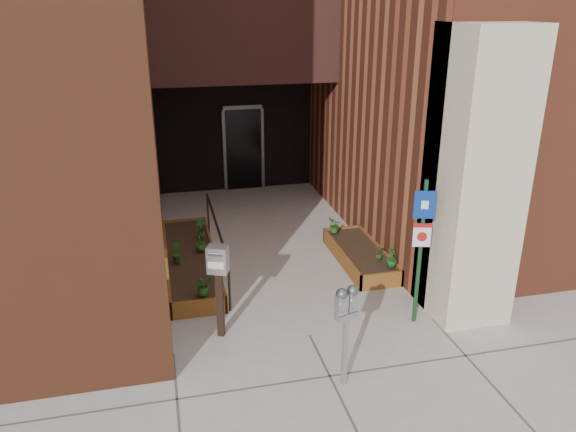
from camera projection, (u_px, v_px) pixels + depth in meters
ground at (310, 336)px, 8.35m from camera, size 80.00×80.00×0.00m
planter_left at (191, 262)px, 10.42m from camera, size 0.90×3.60×0.30m
planter_right at (360, 256)px, 10.65m from camera, size 0.80×2.20×0.30m
handrail at (216, 230)px, 10.27m from camera, size 0.04×3.34×0.90m
parking_meter at (347, 310)px, 6.92m from camera, size 0.33×0.20×1.42m
sign_post at (421, 238)px, 8.22m from camera, size 0.31×0.12×2.30m
payment_dropbox at (218, 272)px, 8.00m from camera, size 0.35×0.30×1.45m
shrub_left_a at (203, 285)px, 8.87m from camera, size 0.40×0.40×0.33m
shrub_left_b at (176, 253)px, 9.97m from camera, size 0.26×0.26×0.35m
shrub_left_c at (200, 242)px, 10.43m from camera, size 0.25×0.25×0.32m
shrub_left_d at (201, 228)px, 10.98m from camera, size 0.29×0.29×0.39m
shrub_right_a at (392, 258)px, 9.79m from camera, size 0.26×0.26×0.33m
shrub_right_b at (379, 253)px, 10.04m from camera, size 0.21×0.21×0.30m
shrub_right_c at (335, 225)px, 11.24m from camera, size 0.37×0.37×0.31m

